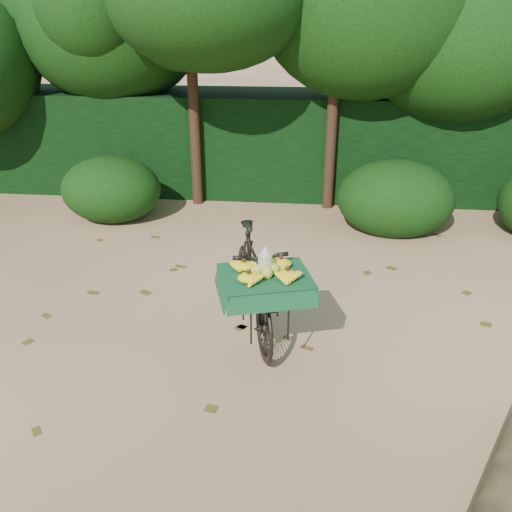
# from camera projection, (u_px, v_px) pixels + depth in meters

# --- Properties ---
(ground) EXTENTS (80.00, 80.00, 0.00)m
(ground) POSITION_uv_depth(u_px,v_px,m) (276.00, 398.00, 4.73)
(ground) COLOR tan
(ground) RESTS_ON ground
(vendor_bicycle) EXTENTS (1.17, 1.97, 1.12)m
(vendor_bicycle) POSITION_uv_depth(u_px,v_px,m) (254.00, 283.00, 5.52)
(vendor_bicycle) COLOR black
(vendor_bicycle) RESTS_ON ground
(hedge_backdrop) EXTENTS (26.00, 1.80, 1.80)m
(hedge_backdrop) POSITION_uv_depth(u_px,v_px,m) (302.00, 143.00, 10.09)
(hedge_backdrop) COLOR black
(hedge_backdrop) RESTS_ON ground
(tree_row) EXTENTS (14.50, 2.00, 4.00)m
(tree_row) POSITION_uv_depth(u_px,v_px,m) (264.00, 86.00, 8.98)
(tree_row) COLOR black
(tree_row) RESTS_ON ground
(bush_clumps) EXTENTS (8.80, 1.70, 0.90)m
(bush_clumps) POSITION_uv_depth(u_px,v_px,m) (329.00, 200.00, 8.41)
(bush_clumps) COLOR black
(bush_clumps) RESTS_ON ground
(leaf_litter) EXTENTS (7.00, 7.30, 0.01)m
(leaf_litter) POSITION_uv_depth(u_px,v_px,m) (281.00, 356.00, 5.32)
(leaf_litter) COLOR #553E16
(leaf_litter) RESTS_ON ground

